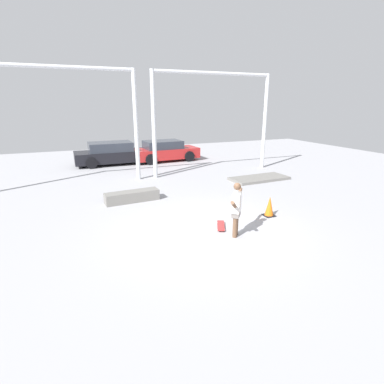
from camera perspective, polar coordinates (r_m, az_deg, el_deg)
ground_plane at (r=8.85m, az=2.77°, el=-7.38°), size 36.00×36.00×0.00m
skateboarder at (r=8.30m, az=8.44°, el=-2.94°), size 0.97×1.13×1.55m
skateboard at (r=9.08m, az=5.51°, el=-6.37°), size 0.53×0.78×0.08m
grind_box at (r=11.55m, az=-11.34°, el=-0.83°), size 2.06×0.68×0.40m
manual_pad at (r=14.96m, az=12.68°, el=2.54°), size 2.92×1.39×0.13m
canopy_support_left at (r=14.20m, az=-23.77°, el=13.86°), size 6.56×0.20×5.09m
canopy_support_right at (r=15.88m, az=4.16°, el=15.32°), size 6.56×0.20×5.09m
parked_car_black at (r=18.93m, az=-14.80°, el=7.11°), size 4.57×2.03×1.34m
parked_car_red at (r=19.43m, az=-5.20°, el=7.78°), size 4.25×2.09×1.30m
traffic_cone at (r=10.18m, az=14.54°, el=-2.70°), size 0.36×0.36×0.66m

